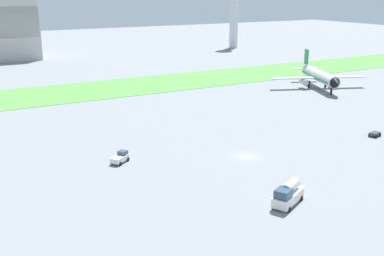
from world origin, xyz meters
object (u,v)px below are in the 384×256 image
object	(u,v)px
airplane_parked_jet_far	(319,76)
control_tower	(234,10)
baggage_cart_midfield	(375,134)
fuel_truck_by_runway	(288,194)
pushback_tug_near_gate	(120,158)

from	to	relation	value
airplane_parked_jet_far	control_tower	xyz separation A→B (m)	(37.07, 101.94, 15.60)
airplane_parked_jet_far	baggage_cart_midfield	xyz separation A→B (m)	(-26.09, -43.97, -3.28)
airplane_parked_jet_far	fuel_truck_by_runway	distance (m)	87.99
pushback_tug_near_gate	airplane_parked_jet_far	bearing A→B (deg)	-13.64
pushback_tug_near_gate	baggage_cart_midfield	distance (m)	53.75
airplane_parked_jet_far	fuel_truck_by_runway	size ratio (longest dim) A/B	4.18
baggage_cart_midfield	control_tower	size ratio (longest dim) A/B	0.08
baggage_cart_midfield	fuel_truck_by_runway	xyz separation A→B (m)	(-37.77, -16.53, 1.01)
fuel_truck_by_runway	airplane_parked_jet_far	bearing A→B (deg)	-163.35
baggage_cart_midfield	fuel_truck_by_runway	distance (m)	41.24
pushback_tug_near_gate	control_tower	xyz separation A→B (m)	(115.65, 134.30, 18.53)
fuel_truck_by_runway	baggage_cart_midfield	bearing A→B (deg)	176.83
baggage_cart_midfield	pushback_tug_near_gate	bearing A→B (deg)	-26.29
fuel_truck_by_runway	pushback_tug_near_gate	bearing A→B (deg)	-89.19
pushback_tug_near_gate	baggage_cart_midfield	world-z (taller)	pushback_tug_near_gate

